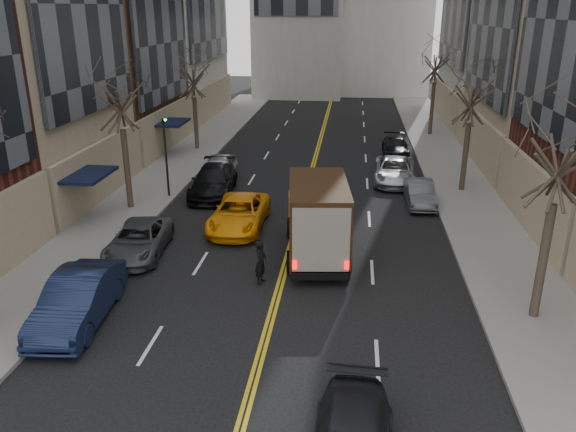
# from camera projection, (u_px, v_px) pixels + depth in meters

# --- Properties ---
(sidewalk_left) EXTENTS (4.00, 66.00, 0.15)m
(sidewalk_left) POSITION_uv_depth(u_px,v_px,m) (169.00, 171.00, 35.72)
(sidewalk_left) COLOR slate
(sidewalk_left) RESTS_ON ground
(sidewalk_right) EXTENTS (4.00, 66.00, 0.15)m
(sidewalk_right) POSITION_uv_depth(u_px,v_px,m) (459.00, 181.00, 33.79)
(sidewalk_right) COLOR slate
(sidewalk_right) RESTS_ON ground
(tree_lf_mid) EXTENTS (3.20, 3.20, 8.91)m
(tree_lf_mid) POSITION_uv_depth(u_px,v_px,m) (118.00, 80.00, 26.90)
(tree_lf_mid) COLOR #382D23
(tree_lf_mid) RESTS_ON sidewalk_left
(tree_lf_far) EXTENTS (3.20, 3.20, 8.12)m
(tree_lf_far) POSITION_uv_depth(u_px,v_px,m) (193.00, 66.00, 39.20)
(tree_lf_far) COLOR #382D23
(tree_lf_far) RESTS_ON sidewalk_left
(tree_rt_near) EXTENTS (3.20, 3.20, 8.71)m
(tree_rt_near) POSITION_uv_depth(u_px,v_px,m) (566.00, 130.00, 16.69)
(tree_rt_near) COLOR #382D23
(tree_rt_near) RESTS_ON sidewalk_right
(tree_rt_mid) EXTENTS (3.20, 3.20, 8.32)m
(tree_rt_mid) POSITION_uv_depth(u_px,v_px,m) (474.00, 81.00, 29.81)
(tree_rt_mid) COLOR #382D23
(tree_rt_mid) RESTS_ON sidewalk_right
(tree_rt_far) EXTENTS (3.20, 3.20, 9.11)m
(tree_rt_far) POSITION_uv_depth(u_px,v_px,m) (437.00, 50.00, 43.57)
(tree_rt_far) COLOR #382D23
(tree_rt_far) RESTS_ON sidewalk_right
(traffic_signal) EXTENTS (0.29, 0.26, 4.70)m
(traffic_signal) POSITION_uv_depth(u_px,v_px,m) (165.00, 148.00, 29.93)
(traffic_signal) COLOR black
(traffic_signal) RESTS_ON sidewalk_left
(ups_truck) EXTENTS (3.02, 6.35, 3.36)m
(ups_truck) POSITION_uv_depth(u_px,v_px,m) (317.00, 218.00, 23.18)
(ups_truck) COLOR black
(ups_truck) RESTS_ON ground
(taxi) EXTENTS (2.39, 5.17, 1.44)m
(taxi) POSITION_uv_depth(u_px,v_px,m) (239.00, 213.00, 26.54)
(taxi) COLOR #F99B0A
(taxi) RESTS_ON ground
(pedestrian) EXTENTS (0.51, 0.69, 1.74)m
(pedestrian) POSITION_uv_depth(u_px,v_px,m) (261.00, 262.00, 21.14)
(pedestrian) COLOR black
(pedestrian) RESTS_ON ground
(parked_lf_b) EXTENTS (2.14, 5.12, 1.65)m
(parked_lf_b) POSITION_uv_depth(u_px,v_px,m) (78.00, 299.00, 18.51)
(parked_lf_b) COLOR #111A37
(parked_lf_b) RESTS_ON ground
(parked_lf_c) EXTENTS (2.53, 4.83, 1.30)m
(parked_lf_c) POSITION_uv_depth(u_px,v_px,m) (139.00, 240.00, 23.67)
(parked_lf_c) COLOR #44464B
(parked_lf_c) RESTS_ON ground
(parked_lf_d) EXTENTS (2.60, 5.59, 1.58)m
(parked_lf_d) POSITION_uv_depth(u_px,v_px,m) (213.00, 181.00, 31.26)
(parked_lf_d) COLOR black
(parked_lf_d) RESTS_ON ground
(parked_lf_e) EXTENTS (2.26, 4.89, 1.62)m
(parked_lf_e) POSITION_uv_depth(u_px,v_px,m) (219.00, 170.00, 33.36)
(parked_lf_e) COLOR #B0B1B8
(parked_lf_e) RESTS_ON ground
(parked_rt_a) EXTENTS (1.48, 3.95, 1.29)m
(parked_rt_a) POSITION_uv_depth(u_px,v_px,m) (420.00, 193.00, 29.67)
(parked_rt_a) COLOR #4D5055
(parked_rt_a) RESTS_ON ground
(parked_rt_b) EXTENTS (2.66, 5.27, 1.43)m
(parked_rt_b) POSITION_uv_depth(u_px,v_px,m) (395.00, 170.00, 33.52)
(parked_rt_b) COLOR #AEB0B6
(parked_rt_b) RESTS_ON ground
(parked_rt_c) EXTENTS (1.80, 4.39, 1.27)m
(parked_rt_c) POSITION_uv_depth(u_px,v_px,m) (395.00, 146.00, 39.63)
(parked_rt_c) COLOR black
(parked_rt_c) RESTS_ON ground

